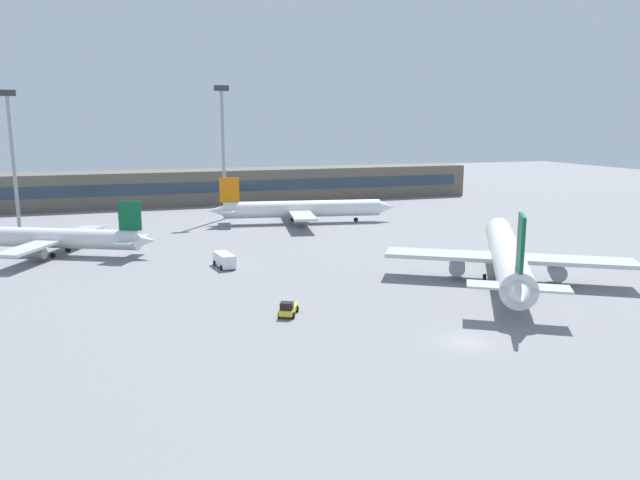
# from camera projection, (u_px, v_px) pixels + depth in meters

# --- Properties ---
(ground_plane) EXTENTS (400.00, 400.00, 0.00)m
(ground_plane) POSITION_uv_depth(u_px,v_px,m) (331.00, 258.00, 96.68)
(ground_plane) COLOR gray
(terminal_building) EXTENTS (131.49, 12.13, 9.00)m
(terminal_building) POSITION_uv_depth(u_px,v_px,m) (242.00, 185.00, 164.73)
(terminal_building) COLOR #5B564C
(terminal_building) RESTS_ON ground_plane
(airplane_near) EXTENTS (30.55, 41.87, 11.64)m
(airplane_near) POSITION_uv_depth(u_px,v_px,m) (506.00, 254.00, 82.91)
(airplane_near) COLOR silver
(airplane_near) RESTS_ON ground_plane
(airplane_mid) EXTENTS (34.22, 24.76, 9.14)m
(airplane_mid) POSITION_uv_depth(u_px,v_px,m) (48.00, 238.00, 98.29)
(airplane_mid) COLOR silver
(airplane_mid) RESTS_ON ground_plane
(airplane_far) EXTENTS (40.45, 28.49, 10.03)m
(airplane_far) POSITION_uv_depth(u_px,v_px,m) (304.00, 209.00, 129.77)
(airplane_far) COLOR white
(airplane_far) RESTS_ON ground_plane
(baggage_tug_yellow) EXTENTS (3.01, 3.89, 1.75)m
(baggage_tug_yellow) POSITION_uv_depth(u_px,v_px,m) (288.00, 309.00, 67.30)
(baggage_tug_yellow) COLOR yellow
(baggage_tug_yellow) RESTS_ON ground_plane
(service_van_white) EXTENTS (2.90, 5.44, 2.08)m
(service_van_white) POSITION_uv_depth(u_px,v_px,m) (224.00, 260.00, 90.08)
(service_van_white) COLOR white
(service_van_white) RESTS_ON ground_plane
(floodlight_tower_west) EXTENTS (3.20, 0.80, 29.35)m
(floodlight_tower_west) POSITION_uv_depth(u_px,v_px,m) (223.00, 144.00, 133.03)
(floodlight_tower_west) COLOR gray
(floodlight_tower_west) RESTS_ON ground_plane
(floodlight_tower_east) EXTENTS (3.20, 0.80, 27.64)m
(floodlight_tower_east) POSITION_uv_depth(u_px,v_px,m) (12.00, 151.00, 119.32)
(floodlight_tower_east) COLOR gray
(floodlight_tower_east) RESTS_ON ground_plane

